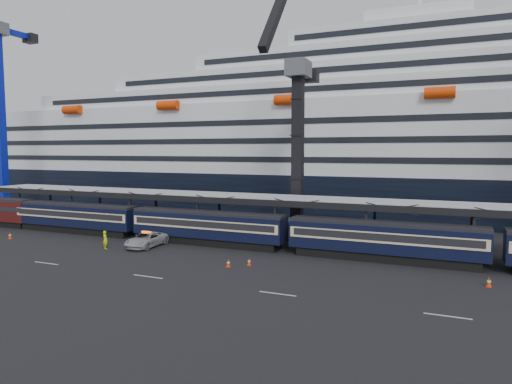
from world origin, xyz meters
TOP-DOWN VIEW (x-y plane):
  - ground at (0.00, 0.00)m, footprint 260.00×260.00m
  - train at (-4.65, 10.00)m, footprint 133.05×3.00m
  - canopy at (0.00, 14.00)m, footprint 130.00×6.25m
  - cruise_ship at (-1.08, 45.99)m, footprint 214.09×28.84m
  - crane_dark_near at (-20.00, 18.59)m, footprint 4.50×17.75m
  - pickup_truck at (-33.74, 6.13)m, footprint 2.92×5.96m
  - worker at (-37.22, 3.37)m, footprint 0.88×0.76m
  - traffic_cone_a at (-52.18, 3.30)m, footprint 0.43×0.43m
  - traffic_cone_b at (-19.57, 3.10)m, footprint 0.36×0.36m
  - traffic_cone_c at (-21.10, 1.73)m, footprint 0.40×0.40m
  - traffic_cone_d at (0.97, 4.38)m, footprint 0.42×0.42m

SIDE VIEW (x-z plane):
  - ground at x=0.00m, z-range 0.00..0.00m
  - traffic_cone_b at x=-19.57m, z-range 0.00..0.72m
  - traffic_cone_c at x=-21.10m, z-range -0.01..0.79m
  - traffic_cone_d at x=0.97m, z-range -0.01..0.84m
  - traffic_cone_a at x=-52.18m, z-range -0.01..0.86m
  - pickup_truck at x=-33.74m, z-range 0.00..1.63m
  - worker at x=-37.22m, z-range 0.00..2.04m
  - train at x=-4.65m, z-range 0.18..4.23m
  - canopy at x=0.00m, z-range 2.49..8.01m
  - crane_dark_near at x=-20.00m, z-range -5.61..29.47m
  - cruise_ship at x=-1.08m, z-range -4.66..29.34m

